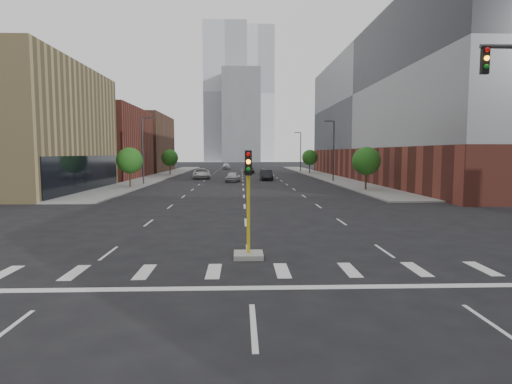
{
  "coord_description": "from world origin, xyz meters",
  "views": [
    {
      "loc": [
        -0.3,
        -8.29,
        4.29
      ],
      "look_at": [
        0.4,
        11.37,
        2.5
      ],
      "focal_mm": 30.0,
      "sensor_mm": 36.0,
      "label": 1
    }
  ],
  "objects": [
    {
      "name": "streetlight_right_a",
      "position": [
        13.41,
        55.0,
        5.01
      ],
      "size": [
        1.6,
        0.22,
        9.07
      ],
      "color": "#2D2D30",
      "rests_on": "ground"
    },
    {
      "name": "streetlight_left",
      "position": [
        -13.41,
        50.0,
        5.01
      ],
      "size": [
        1.6,
        0.22,
        9.07
      ],
      "color": "#2D2D30",
      "rests_on": "ground"
    },
    {
      "name": "tree_right_far",
      "position": [
        14.0,
        80.0,
        3.39
      ],
      "size": [
        3.2,
        3.2,
        4.85
      ],
      "color": "#382619",
      "rests_on": "ground"
    },
    {
      "name": "sidewalk_right_far",
      "position": [
        15.0,
        74.0,
        0.07
      ],
      "size": [
        5.0,
        92.0,
        0.15
      ],
      "primitive_type": "cube",
      "color": "gray",
      "rests_on": "ground"
    },
    {
      "name": "car_near_left",
      "position": [
        -1.5,
        55.74,
        0.76
      ],
      "size": [
        2.39,
        4.65,
        1.51
      ],
      "primitive_type": "imported",
      "rotation": [
        0.0,
        0.0,
        -0.14
      ],
      "color": "#B3B2B7",
      "rests_on": "ground"
    },
    {
      "name": "building_left_far_a",
      "position": [
        -27.5,
        66.0,
        6.0
      ],
      "size": [
        20.0,
        22.0,
        12.0
      ],
      "primitive_type": "cube",
      "color": "brown",
      "rests_on": "ground"
    },
    {
      "name": "streetlight_right_b",
      "position": [
        13.41,
        90.0,
        5.01
      ],
      "size": [
        1.6,
        0.22,
        9.07
      ],
      "color": "#2D2D30",
      "rests_on": "ground"
    },
    {
      "name": "tower_left",
      "position": [
        -8.0,
        220.0,
        35.0
      ],
      "size": [
        22.0,
        22.0,
        70.0
      ],
      "primitive_type": "cube",
      "color": "#B2B7BC",
      "rests_on": "ground"
    },
    {
      "name": "car_deep_right",
      "position": [
        1.5,
        81.54,
        0.74
      ],
      "size": [
        2.4,
        5.2,
        1.47
      ],
      "primitive_type": "imported",
      "rotation": [
        0.0,
        0.0,
        -0.07
      ],
      "color": "black",
      "rests_on": "ground"
    },
    {
      "name": "building_left_far_b",
      "position": [
        -27.5,
        92.0,
        6.5
      ],
      "size": [
        20.0,
        24.0,
        13.0
      ],
      "primitive_type": "cube",
      "color": "brown",
      "rests_on": "ground"
    },
    {
      "name": "median_traffic_signal",
      "position": [
        0.0,
        8.97,
        0.97
      ],
      "size": [
        1.2,
        1.2,
        4.4
      ],
      "color": "#999993",
      "rests_on": "ground"
    },
    {
      "name": "ground",
      "position": [
        0.0,
        0.0,
        0.0
      ],
      "size": [
        400.0,
        400.0,
        0.0
      ],
      "primitive_type": "plane",
      "color": "black",
      "rests_on": "ground"
    },
    {
      "name": "tower_mid",
      "position": [
        0.0,
        200.0,
        22.0
      ],
      "size": [
        18.0,
        18.0,
        44.0
      ],
      "primitive_type": "cube",
      "color": "slate",
      "rests_on": "ground"
    },
    {
      "name": "car_mid_right",
      "position": [
        3.72,
        59.55,
        0.84
      ],
      "size": [
        1.95,
        5.14,
        1.68
      ],
      "primitive_type": "imported",
      "rotation": [
        0.0,
        0.0,
        0.03
      ],
      "color": "black",
      "rests_on": "ground"
    },
    {
      "name": "sidewalk_left_far",
      "position": [
        -15.0,
        74.0,
        0.07
      ],
      "size": [
        5.0,
        92.0,
        0.15
      ],
      "primitive_type": "cube",
      "color": "gray",
      "rests_on": "ground"
    },
    {
      "name": "tree_right_near",
      "position": [
        14.0,
        40.0,
        3.39
      ],
      "size": [
        3.2,
        3.2,
        4.85
      ],
      "color": "#382619",
      "rests_on": "ground"
    },
    {
      "name": "tree_left_near",
      "position": [
        -14.0,
        45.0,
        3.39
      ],
      "size": [
        3.2,
        3.2,
        4.85
      ],
      "color": "#382619",
      "rests_on": "ground"
    },
    {
      "name": "tower_right",
      "position": [
        10.0,
        260.0,
        40.0
      ],
      "size": [
        20.0,
        20.0,
        80.0
      ],
      "primitive_type": "cube",
      "color": "#B2B7BC",
      "rests_on": "ground"
    },
    {
      "name": "tree_left_far",
      "position": [
        -14.0,
        75.0,
        3.39
      ],
      "size": [
        3.2,
        3.2,
        4.85
      ],
      "color": "#382619",
      "rests_on": "ground"
    },
    {
      "name": "car_far_left",
      "position": [
        -6.94,
        63.98,
        0.85
      ],
      "size": [
        3.38,
        6.38,
        1.71
      ],
      "primitive_type": "imported",
      "rotation": [
        0.0,
        0.0,
        0.09
      ],
      "color": "silver",
      "rests_on": "ground"
    },
    {
      "name": "car_distant",
      "position": [
        -4.21,
        105.54,
        0.85
      ],
      "size": [
        2.24,
        5.07,
        1.69
      ],
      "primitive_type": "imported",
      "rotation": [
        0.0,
        0.0,
        0.05
      ],
      "color": "silver",
      "rests_on": "ground"
    },
    {
      "name": "building_right_main",
      "position": [
        29.5,
        60.0,
        11.0
      ],
      "size": [
        24.0,
        70.0,
        22.0
      ],
      "color": "brown",
      "rests_on": "ground"
    }
  ]
}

